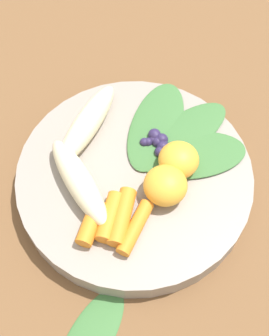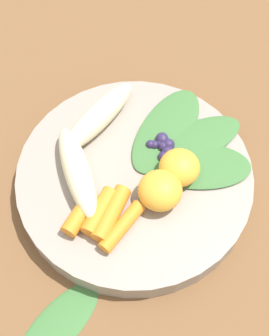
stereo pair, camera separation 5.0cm
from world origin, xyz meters
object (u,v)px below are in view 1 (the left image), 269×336
Objects in this scene: bowl at (134,179)px; banana_peeled_right at (88,123)px; orange_segment_near at (179,160)px; banana_peeled_left at (79,181)px.

banana_peeled_right reaches higher than bowl.
banana_peeled_right is 0.11m from orange_segment_near.
orange_segment_near is (0.01, 0.05, 0.03)m from bowl.
bowl is 0.07m from banana_peeled_left.
bowl is at bearing 69.57° from banana_peeled_right.
orange_segment_near reaches higher than bowl.
banana_peeled_left is 0.08m from banana_peeled_right.
banana_peeled_left is at bearing -94.99° from orange_segment_near.
banana_peeled_right is (-0.07, -0.03, 0.03)m from bowl.
bowl is 2.23× the size of banana_peeled_right.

